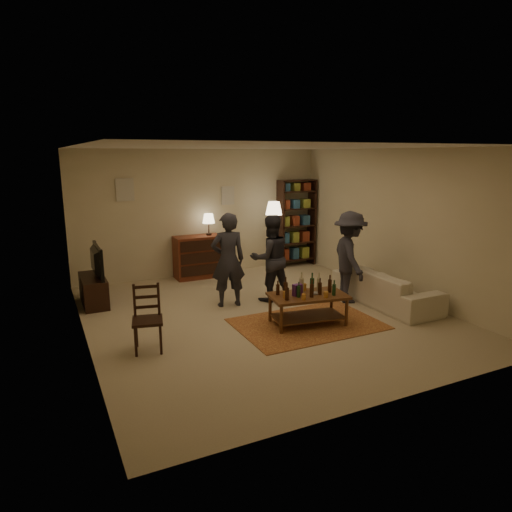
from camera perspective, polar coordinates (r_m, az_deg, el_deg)
floor at (r=7.59m, az=0.97°, el=-7.37°), size 6.00×6.00×0.00m
room_shell at (r=9.72m, az=-10.47°, el=7.82°), size 6.00×6.00×6.00m
rug at (r=7.24m, az=6.44°, el=-8.41°), size 2.20×1.50×0.01m
coffee_table at (r=7.10m, az=6.44°, el=-5.30°), size 1.27×0.82×0.82m
dining_chair at (r=6.34m, az=-13.44°, el=-7.25°), size 0.47×0.47×0.92m
tv_stand at (r=8.50m, az=-19.68°, el=-3.21°), size 0.40×1.00×1.06m
dresser at (r=9.80m, az=-7.17°, el=0.05°), size 1.00×0.50×1.36m
bookshelf at (r=10.76m, az=5.05°, el=4.25°), size 0.90×0.34×2.02m
floor_lamp at (r=9.90m, az=2.24°, el=5.37°), size 0.36×0.36×1.59m
sofa at (r=8.37m, az=15.86°, el=-3.74°), size 0.81×2.08×0.61m
person_left at (r=7.84m, az=-3.52°, el=-0.50°), size 0.65×0.48×1.64m
person_right at (r=8.14m, az=1.80°, el=-0.27°), size 0.78×0.62×1.56m
person_by_sofa at (r=8.23m, az=11.63°, el=-0.14°), size 0.90×1.18×1.62m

